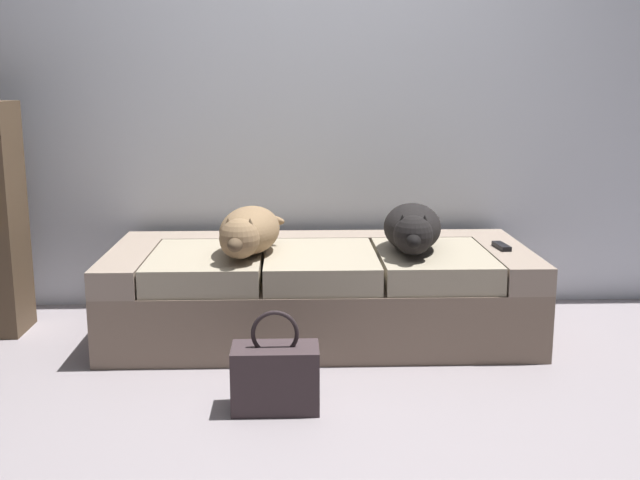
{
  "coord_description": "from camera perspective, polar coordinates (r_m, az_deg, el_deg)",
  "views": [
    {
      "loc": [
        -0.12,
        -2.55,
        1.19
      ],
      "look_at": [
        0.0,
        0.92,
        0.47
      ],
      "focal_mm": 43.17,
      "sensor_mm": 36.0,
      "label": 1
    }
  ],
  "objects": [
    {
      "name": "ground_plane",
      "position": [
        2.82,
        0.68,
        -13.25
      ],
      "size": [
        10.0,
        10.0,
        0.0
      ],
      "primitive_type": "plane",
      "color": "gray"
    },
    {
      "name": "back_wall",
      "position": [
        4.11,
        -0.32,
        14.64
      ],
      "size": [
        6.4,
        0.1,
        2.8
      ],
      "primitive_type": "cube",
      "color": "silver",
      "rests_on": "ground"
    },
    {
      "name": "couch",
      "position": [
        3.66,
        -0.03,
        -3.85
      ],
      "size": [
        1.96,
        0.89,
        0.42
      ],
      "color": "#7A6555",
      "rests_on": "ground"
    },
    {
      "name": "dog_tan",
      "position": [
        3.47,
        -5.33,
        0.64
      ],
      "size": [
        0.33,
        0.63,
        0.21
      ],
      "color": "#826546",
      "rests_on": "couch"
    },
    {
      "name": "dog_dark",
      "position": [
        3.55,
        6.88,
        0.87
      ],
      "size": [
        0.33,
        0.63,
        0.21
      ],
      "color": "black",
      "rests_on": "couch"
    },
    {
      "name": "tv_remote",
      "position": [
        3.7,
        13.31,
        -0.45
      ],
      "size": [
        0.06,
        0.15,
        0.02
      ],
      "primitive_type": "cube",
      "rotation": [
        0.0,
        0.0,
        0.09
      ],
      "color": "black",
      "rests_on": "couch"
    },
    {
      "name": "handbag",
      "position": [
        2.87,
        -3.32,
        -10.05
      ],
      "size": [
        0.32,
        0.18,
        0.38
      ],
      "color": "#382B2E",
      "rests_on": "ground"
    }
  ]
}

